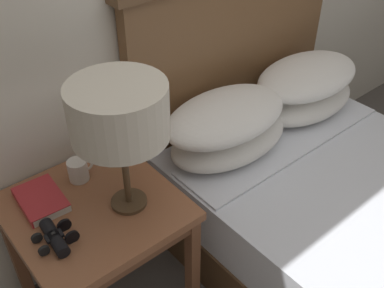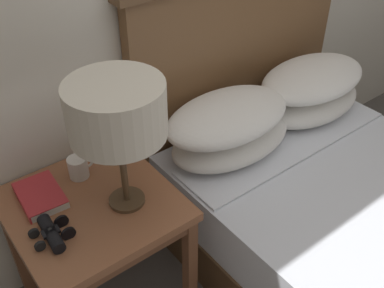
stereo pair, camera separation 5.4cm
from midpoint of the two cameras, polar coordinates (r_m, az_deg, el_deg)
name	(u,v)px [view 2 (the right image)]	position (r m, az deg, el deg)	size (l,w,h in m)	color
nightstand	(94,218)	(1.73, -11.47, -9.17)	(0.58, 0.58, 0.59)	brown
bed	(371,236)	(2.06, 22.54, -10.72)	(1.26, 2.04, 1.22)	#4E3520
table_lamp	(116,112)	(1.42, -8.50, 4.04)	(0.32, 0.32, 0.48)	#4C3823
book_on_nightstand	(40,196)	(1.72, -17.92, -6.29)	(0.16, 0.22, 0.03)	silver
binoculars_pair	(52,233)	(1.57, -16.45, -10.82)	(0.14, 0.16, 0.05)	black
coffee_mug	(79,167)	(1.76, -13.37, -2.91)	(0.10, 0.08, 0.08)	silver
alarm_clock	(111,150)	(1.84, -9.39, -0.80)	(0.07, 0.05, 0.06)	black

